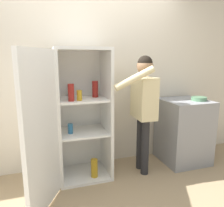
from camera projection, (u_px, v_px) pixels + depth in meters
ground_plane at (113, 201)px, 2.36m from camera, size 12.00×12.00×0.00m
wall_back at (91, 76)px, 3.01m from camera, size 7.00×0.06×2.55m
refrigerator at (74, 117)px, 2.62m from camera, size 0.99×1.14×1.64m
person at (143, 100)px, 2.81m from camera, size 0.60×0.53×1.55m
counter at (183, 131)px, 3.22m from camera, size 0.63×0.63×0.93m
bowl at (199, 99)px, 3.09m from camera, size 0.21×0.21×0.05m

